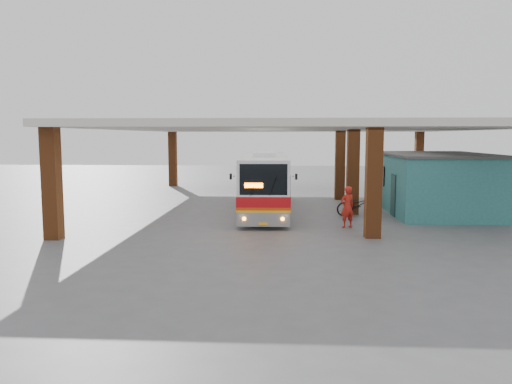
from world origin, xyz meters
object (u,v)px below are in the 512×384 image
(motorcycle, at_px, (358,205))
(red_chair, at_px, (372,200))
(coach_bus, at_px, (265,182))
(pedestrian, at_px, (347,207))

(motorcycle, relative_size, red_chair, 2.39)
(coach_bus, height_order, pedestrian, coach_bus)
(coach_bus, bearing_deg, red_chair, 15.62)
(red_chair, bearing_deg, motorcycle, -88.29)
(pedestrian, relative_size, red_chair, 2.05)
(motorcycle, bearing_deg, red_chair, -30.70)
(motorcycle, bearing_deg, pedestrian, 155.25)
(motorcycle, xyz_separation_m, pedestrian, (-0.92, -3.24, 0.36))
(pedestrian, xyz_separation_m, red_chair, (2.14, 6.27, -0.51))
(motorcycle, bearing_deg, coach_bus, 67.07)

